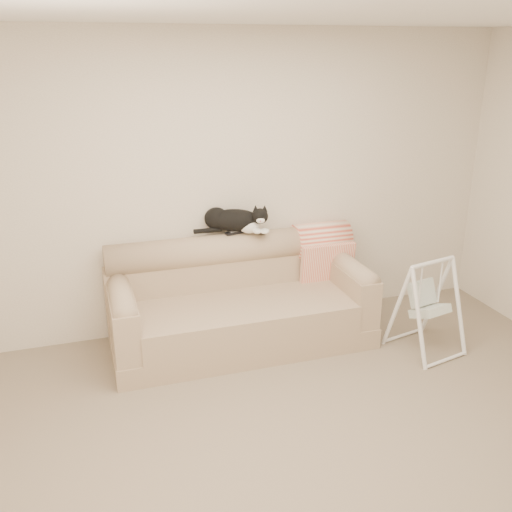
{
  "coord_description": "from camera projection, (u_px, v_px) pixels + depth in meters",
  "views": [
    {
      "loc": [
        -1.29,
        -2.7,
        2.42
      ],
      "look_at": [
        -0.01,
        1.27,
        0.9
      ],
      "focal_mm": 40.0,
      "sensor_mm": 36.0,
      "label": 1
    }
  ],
  "objects": [
    {
      "name": "room_shell",
      "position": [
        330.0,
        223.0,
        3.09
      ],
      "size": [
        5.04,
        4.04,
        2.6
      ],
      "color": "beige",
      "rests_on": "ground"
    },
    {
      "name": "remote_b",
      "position": [
        257.0,
        231.0,
        5.01
      ],
      "size": [
        0.15,
        0.16,
        0.02
      ],
      "color": "black",
      "rests_on": "sofa"
    },
    {
      "name": "throw_blanket",
      "position": [
        322.0,
        244.0,
        5.25
      ],
      "size": [
        0.51,
        0.38,
        0.58
      ],
      "color": "#D9533E",
      "rests_on": "sofa"
    },
    {
      "name": "baby_swing",
      "position": [
        427.0,
        306.0,
        4.74
      ],
      "size": [
        0.6,
        0.62,
        0.82
      ],
      "color": "white",
      "rests_on": "ground"
    },
    {
      "name": "remote_a",
      "position": [
        235.0,
        232.0,
        4.97
      ],
      "size": [
        0.19,
        0.09,
        0.03
      ],
      "color": "black",
      "rests_on": "sofa"
    },
    {
      "name": "tuxedo_cat",
      "position": [
        234.0,
        220.0,
        4.94
      ],
      "size": [
        0.65,
        0.42,
        0.26
      ],
      "color": "black",
      "rests_on": "sofa"
    },
    {
      "name": "sofa",
      "position": [
        239.0,
        303.0,
        4.92
      ],
      "size": [
        2.2,
        0.93,
        0.9
      ],
      "color": "tan",
      "rests_on": "ground"
    },
    {
      "name": "ground_plane",
      "position": [
        319.0,
        454.0,
        3.62
      ],
      "size": [
        5.0,
        5.0,
        0.0
      ],
      "primitive_type": "plane",
      "color": "#7B6D59",
      "rests_on": "ground"
    }
  ]
}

